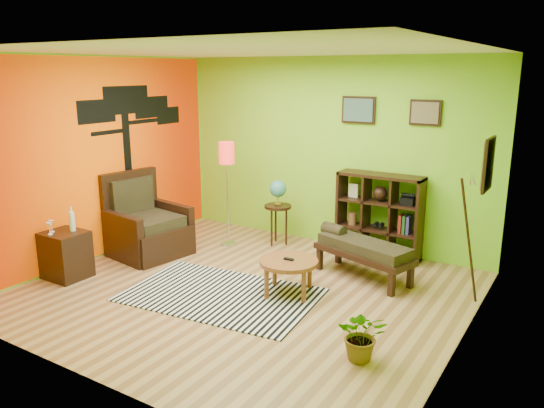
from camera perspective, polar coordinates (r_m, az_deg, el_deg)
The scene contains 11 objects.
ground at distance 6.50m, azimuth -2.94°, elevation -9.35°, with size 5.00×5.00×0.00m, color #B08050.
room_shell at distance 6.08m, azimuth -3.80°, elevation 6.65°, with size 5.04×4.54×2.82m.
zebra_rug at distance 6.42m, azimuth -5.55°, elevation -9.67°, with size 2.23×1.42×0.01m, color white.
coffee_table at distance 6.29m, azimuth 1.81°, elevation -6.53°, with size 0.70×0.70×0.45m.
armchair at distance 7.89m, azimuth -13.41°, elevation -2.70°, with size 1.11×1.11×1.18m.
side_cabinet at distance 7.30m, azimuth -21.28°, elevation -5.07°, with size 0.51×0.47×0.92m.
floor_lamp at distance 7.86m, azimuth -4.89°, elevation 4.49°, with size 0.24×0.24×1.58m.
globe_table at distance 7.98m, azimuth 0.64°, elevation 0.86°, with size 0.41×0.41×1.00m.
cube_shelf at distance 7.61m, azimuth 11.52°, elevation -1.29°, with size 1.20×0.35×1.20m.
bench at distance 6.87m, azimuth 9.60°, elevation -4.73°, with size 1.40×0.83×0.61m.
potted_plant at distance 5.08m, azimuth 9.66°, elevation -14.24°, with size 0.44×0.49×0.38m, color #26661E.
Camera 1 is at (3.43, -4.87, 2.59)m, focal length 35.00 mm.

